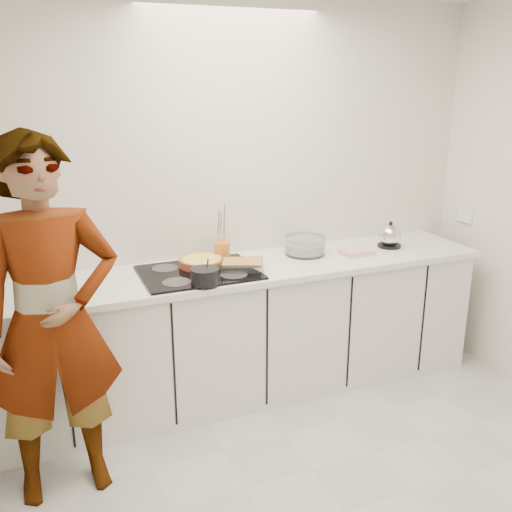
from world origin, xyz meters
name	(u,v)px	position (x,y,z in m)	size (l,w,h in m)	color
wall_back	(232,198)	(0.00, 1.60, 1.30)	(3.60, 0.00, 2.60)	silver
base_cabinets	(250,332)	(0.00, 1.28, 0.43)	(3.20, 0.58, 0.87)	silver
countertop	(250,269)	(0.00, 1.28, 0.89)	(3.24, 0.64, 0.04)	white
hob	(199,272)	(-0.35, 1.26, 0.92)	(0.72, 0.54, 0.01)	black
tart_dish	(201,262)	(-0.30, 1.37, 0.95)	(0.36, 0.36, 0.05)	#A74C2C
saucepan	(205,276)	(-0.38, 1.03, 0.97)	(0.21, 0.21, 0.16)	black
baking_dish	(242,264)	(-0.08, 1.21, 0.95)	(0.32, 0.28, 0.05)	silver
mixing_bowl	(305,246)	(0.45, 1.37, 0.97)	(0.34, 0.34, 0.13)	silver
tea_towel	(356,252)	(0.78, 1.24, 0.93)	(0.21, 0.16, 0.04)	white
kettle	(390,236)	(1.10, 1.30, 0.99)	(0.19, 0.19, 0.19)	black
utensil_crock	(222,252)	(-0.13, 1.44, 0.98)	(0.11, 0.11, 0.13)	orange
cook	(52,324)	(-1.25, 0.75, 0.93)	(0.68, 0.45, 1.87)	silver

